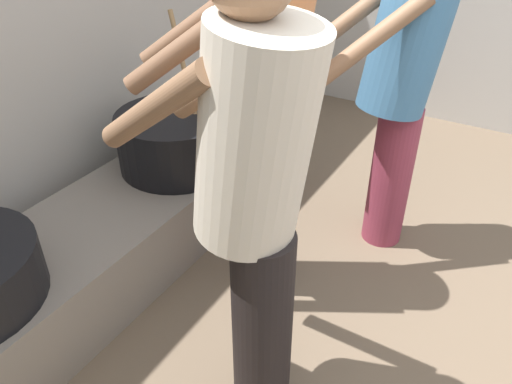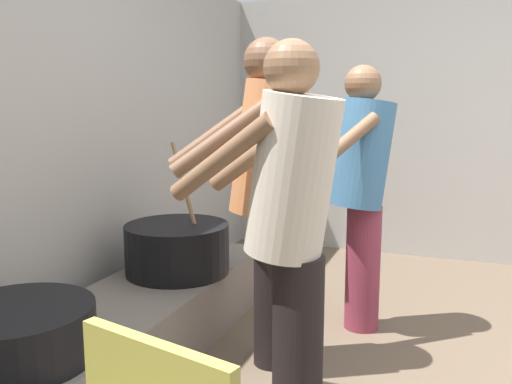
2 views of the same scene
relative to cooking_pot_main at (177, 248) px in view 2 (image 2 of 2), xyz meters
The scene contains 8 objects.
block_enclosure_rear 0.96m from the cooking_pot_main, 132.59° to the left, with size 5.60×0.20×2.21m, color #ADA8A0.
block_enclosure_right 2.82m from the cooking_pot_main, 37.28° to the right, with size 0.20×4.64×2.21m, color #ADA8A0.
hearth_ledge 0.66m from the cooking_pot_main, behind, with size 2.57×0.60×0.35m, color slate.
cooking_pot_main is the anchor object (origin of this frame).
cooking_pot_secondary 1.16m from the cooking_pot_main, behind, with size 0.58×0.58×0.21m.
cook_in_blue_shirt 1.11m from the cooking_pot_main, 67.77° to the right, with size 0.68×0.68×1.52m.
cook_in_cream_shirt 1.22m from the cooking_pot_main, 129.14° to the right, with size 0.42×0.69×1.55m.
cook_in_orange_shirt 0.78m from the cooking_pot_main, 107.99° to the right, with size 0.62×0.74×1.62m.
Camera 2 is at (-2.14, 0.20, 1.32)m, focal length 37.94 mm.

